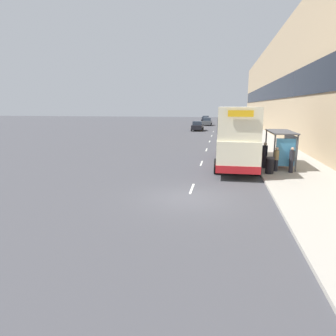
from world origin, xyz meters
TOP-DOWN VIEW (x-y plane):
  - ground_plane at (0.00, 0.00)m, footprint 220.00×220.00m
  - pavement at (6.50, 38.50)m, footprint 5.00×93.00m
  - terrace_facade at (10.49, 38.50)m, footprint 3.10×93.00m
  - lane_mark_0 at (0.00, 1.71)m, footprint 0.12×2.00m
  - lane_mark_1 at (0.00, 9.12)m, footprint 0.12×2.00m
  - lane_mark_2 at (0.00, 16.53)m, footprint 0.12×2.00m
  - lane_mark_3 at (0.00, 23.94)m, footprint 0.12×2.00m
  - lane_mark_4 at (0.00, 31.36)m, footprint 0.12×2.00m
  - lane_mark_5 at (0.00, 38.77)m, footprint 0.12×2.00m
  - bus_shelter at (5.77, 8.18)m, footprint 1.60×4.20m
  - double_decker_bus_near at (2.47, 9.00)m, footprint 2.85×10.90m
  - car_0 at (-1.92, 56.05)m, footprint 1.99×4.39m
  - car_1 at (-2.91, 40.69)m, footprint 2.06×4.56m
  - car_2 at (-2.87, 63.22)m, footprint 1.90×4.27m
  - car_3 at (-3.08, 70.50)m, footprint 2.04×4.47m
  - pedestrian_at_shelter at (5.95, 6.24)m, footprint 0.33×0.33m
  - pedestrian_1 at (4.45, 7.50)m, footprint 0.35×0.35m
  - pedestrian_2 at (5.06, 6.50)m, footprint 0.32×0.32m
  - litter_bin at (4.55, 5.70)m, footprint 0.55×0.55m

SIDE VIEW (x-z plane):
  - ground_plane at x=0.00m, z-range 0.00..0.00m
  - lane_mark_0 at x=0.00m, z-range 0.00..0.01m
  - lane_mark_1 at x=0.00m, z-range 0.00..0.01m
  - lane_mark_2 at x=0.00m, z-range 0.00..0.01m
  - lane_mark_3 at x=0.00m, z-range 0.00..0.01m
  - lane_mark_4 at x=0.00m, z-range 0.00..0.01m
  - lane_mark_5 at x=0.00m, z-range 0.00..0.01m
  - pavement at x=6.50m, z-range 0.00..0.14m
  - litter_bin at x=4.55m, z-range 0.14..1.19m
  - car_2 at x=-2.87m, z-range 0.00..1.68m
  - car_1 at x=-2.91m, z-range 0.00..1.69m
  - car_0 at x=-1.92m, z-range -0.01..1.72m
  - car_3 at x=-3.08m, z-range -0.01..1.73m
  - pedestrian_2 at x=5.06m, z-range 0.16..1.76m
  - pedestrian_at_shelter at x=5.95m, z-range 0.16..1.81m
  - pedestrian_1 at x=4.45m, z-range 0.16..1.95m
  - bus_shelter at x=5.77m, z-range 0.64..3.12m
  - double_decker_bus_near at x=2.47m, z-range 0.13..4.43m
  - terrace_facade at x=10.49m, z-range -0.01..14.88m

